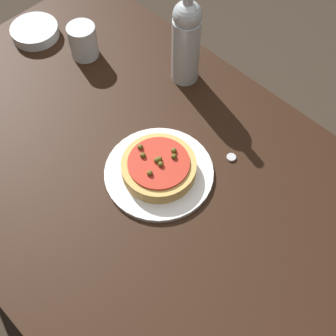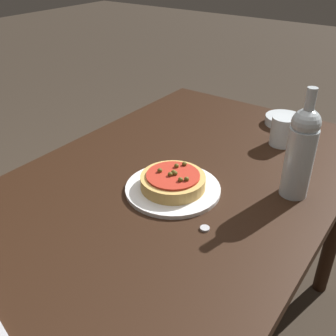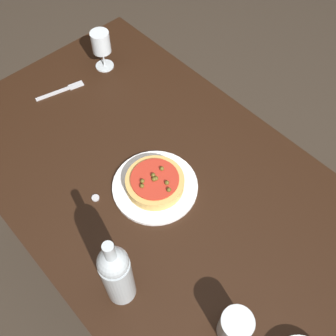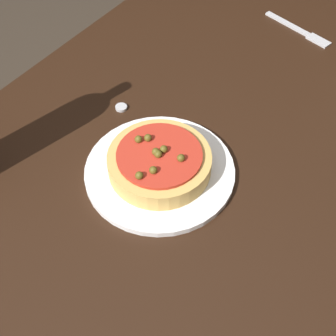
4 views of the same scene
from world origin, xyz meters
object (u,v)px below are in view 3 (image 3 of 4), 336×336
(dining_table, at_px, (160,194))
(water_cup, at_px, (235,326))
(pizza, at_px, (155,182))
(fork, at_px, (63,90))
(wine_glass, at_px, (101,44))
(wine_bottle, at_px, (117,274))
(dinner_plate, at_px, (155,186))
(bottle_cap, at_px, (95,198))

(dining_table, distance_m, water_cup, 0.51)
(dining_table, height_order, pizza, pizza)
(water_cup, bearing_deg, dining_table, -19.80)
(water_cup, relative_size, fork, 0.54)
(dining_table, height_order, wine_glass, wine_glass)
(wine_bottle, xyz_separation_m, water_cup, (-0.27, -0.14, -0.08))
(water_cup, bearing_deg, dinner_plate, -17.00)
(fork, bearing_deg, dinner_plate, -79.03)
(wine_glass, relative_size, wine_bottle, 0.51)
(dinner_plate, bearing_deg, water_cup, 163.00)
(water_cup, bearing_deg, bottle_cap, 2.52)
(dining_table, distance_m, dinner_plate, 0.10)
(pizza, distance_m, water_cup, 0.48)
(wine_bottle, height_order, water_cup, wine_bottle)
(wine_bottle, xyz_separation_m, fork, (0.74, -0.31, -0.13))
(fork, xyz_separation_m, bottle_cap, (-0.46, 0.19, 0.00))
(dining_table, xyz_separation_m, wine_glass, (0.54, -0.20, 0.20))
(dinner_plate, relative_size, wine_bottle, 0.88)
(pizza, relative_size, bottle_cap, 7.66)
(wine_bottle, distance_m, water_cup, 0.32)
(dinner_plate, bearing_deg, dining_table, -70.98)
(water_cup, distance_m, fork, 1.02)
(dinner_plate, distance_m, water_cup, 0.48)
(dinner_plate, height_order, water_cup, water_cup)
(pizza, bearing_deg, dinner_plate, -22.42)
(pizza, relative_size, water_cup, 1.82)
(wine_bottle, bearing_deg, bottle_cap, -23.13)
(dining_table, relative_size, pizza, 8.21)
(wine_bottle, height_order, fork, wine_bottle)
(dining_table, relative_size, wine_bottle, 4.88)
(bottle_cap, bearing_deg, pizza, -120.34)
(dinner_plate, distance_m, pizza, 0.03)
(wine_glass, height_order, wine_bottle, wine_bottle)
(pizza, distance_m, fork, 0.56)
(wine_glass, distance_m, fork, 0.22)
(dining_table, distance_m, wine_bottle, 0.43)
(wine_bottle, bearing_deg, fork, -22.80)
(pizza, xyz_separation_m, bottle_cap, (0.10, 0.16, -0.03))
(bottle_cap, bearing_deg, dining_table, -114.11)
(pizza, bearing_deg, bottle_cap, 59.66)
(water_cup, height_order, fork, water_cup)
(bottle_cap, bearing_deg, wine_bottle, 156.87)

